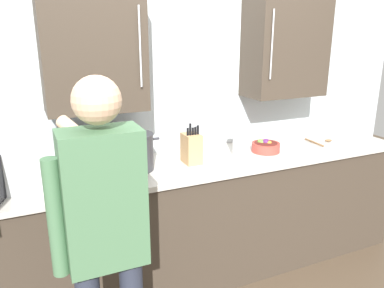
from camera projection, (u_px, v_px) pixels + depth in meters
back_wall_tiled at (190, 76)px, 2.86m from camera, size 4.07×0.44×2.84m
counter_unit at (207, 217)px, 2.88m from camera, size 3.23×0.64×0.92m
microwave_oven at (45, 161)px, 2.30m from camera, size 0.66×0.73×0.27m
wooden_spoon at (321, 141)px, 3.17m from camera, size 0.19×0.23×0.02m
fruit_bowl at (266, 146)px, 2.92m from camera, size 0.21×0.21×0.10m
knife_block at (192, 148)px, 2.66m from camera, size 0.11×0.15×0.29m
stock_pot at (134, 152)px, 2.52m from camera, size 0.36×0.27×0.28m
thermos_flask at (239, 139)px, 2.78m from camera, size 0.09×0.09×0.27m
person_figure at (104, 227)px, 1.67m from camera, size 0.44×0.62×1.65m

